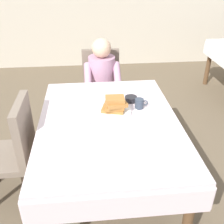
# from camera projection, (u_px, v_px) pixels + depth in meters

# --- Properties ---
(ground_plane) EXTENTS (14.00, 14.00, 0.00)m
(ground_plane) POSITION_uv_depth(u_px,v_px,m) (109.00, 187.00, 2.49)
(ground_plane) COLOR brown
(dining_table_main) EXTENTS (1.12, 1.52, 0.74)m
(dining_table_main) POSITION_uv_depth(u_px,v_px,m) (109.00, 129.00, 2.16)
(dining_table_main) COLOR silver
(dining_table_main) RESTS_ON ground
(chair_diner) EXTENTS (0.44, 0.45, 0.93)m
(chair_diner) POSITION_uv_depth(u_px,v_px,m) (102.00, 84.00, 3.23)
(chair_diner) COLOR #7A6B5B
(chair_diner) RESTS_ON ground
(diner_person) EXTENTS (0.40, 0.43, 1.12)m
(diner_person) POSITION_uv_depth(u_px,v_px,m) (102.00, 79.00, 3.03)
(diner_person) COLOR #B2849E
(diner_person) RESTS_ON ground
(chair_left_side) EXTENTS (0.45, 0.44, 0.93)m
(chair_left_side) POSITION_uv_depth(u_px,v_px,m) (14.00, 147.00, 2.16)
(chair_left_side) COLOR #7A6B5B
(chair_left_side) RESTS_ON ground
(plate_breakfast) EXTENTS (0.28, 0.28, 0.02)m
(plate_breakfast) POSITION_uv_depth(u_px,v_px,m) (115.00, 111.00, 2.22)
(plate_breakfast) COLOR white
(plate_breakfast) RESTS_ON dining_table_main
(breakfast_stack) EXTENTS (0.22, 0.19, 0.12)m
(breakfast_stack) POSITION_uv_depth(u_px,v_px,m) (115.00, 105.00, 2.19)
(breakfast_stack) COLOR #A36B33
(breakfast_stack) RESTS_ON plate_breakfast
(cup_coffee) EXTENTS (0.11, 0.08, 0.08)m
(cup_coffee) POSITION_uv_depth(u_px,v_px,m) (139.00, 104.00, 2.27)
(cup_coffee) COLOR #333D4C
(cup_coffee) RESTS_ON dining_table_main
(bowl_butter) EXTENTS (0.11, 0.11, 0.04)m
(bowl_butter) POSITION_uv_depth(u_px,v_px,m) (131.00, 99.00, 2.38)
(bowl_butter) COLOR black
(bowl_butter) RESTS_ON dining_table_main
(fork_left_of_plate) EXTENTS (0.02, 0.18, 0.00)m
(fork_left_of_plate) POSITION_uv_depth(u_px,v_px,m) (92.00, 114.00, 2.19)
(fork_left_of_plate) COLOR silver
(fork_left_of_plate) RESTS_ON dining_table_main
(knife_right_of_plate) EXTENTS (0.02, 0.20, 0.00)m
(knife_right_of_plate) POSITION_uv_depth(u_px,v_px,m) (137.00, 112.00, 2.22)
(knife_right_of_plate) COLOR silver
(knife_right_of_plate) RESTS_ON dining_table_main
(spoon_near_edge) EXTENTS (0.15, 0.03, 0.00)m
(spoon_near_edge) POSITION_uv_depth(u_px,v_px,m) (118.00, 135.00, 1.94)
(spoon_near_edge) COLOR silver
(spoon_near_edge) RESTS_ON dining_table_main
(napkin_folded) EXTENTS (0.17, 0.12, 0.01)m
(napkin_folded) POSITION_uv_depth(u_px,v_px,m) (79.00, 126.00, 2.04)
(napkin_folded) COLOR white
(napkin_folded) RESTS_ON dining_table_main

